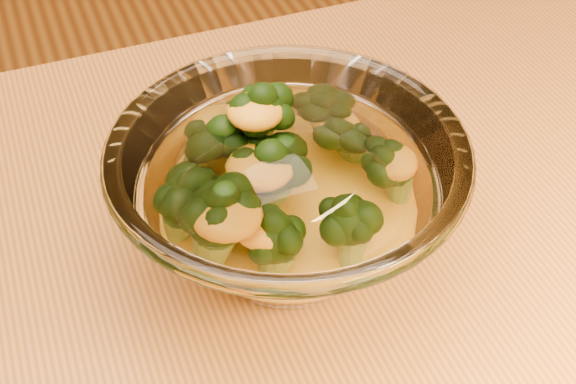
# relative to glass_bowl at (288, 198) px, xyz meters

# --- Properties ---
(glass_bowl) EXTENTS (0.23, 0.23, 0.10)m
(glass_bowl) POSITION_rel_glass_bowl_xyz_m (0.00, 0.00, 0.00)
(glass_bowl) COLOR white
(glass_bowl) RESTS_ON table
(cheese_sauce) EXTENTS (0.12, 0.12, 0.03)m
(cheese_sauce) POSITION_rel_glass_bowl_xyz_m (0.00, -0.00, -0.02)
(cheese_sauce) COLOR orange
(cheese_sauce) RESTS_ON glass_bowl
(broccoli_heap) EXTENTS (0.16, 0.15, 0.09)m
(broccoli_heap) POSITION_rel_glass_bowl_xyz_m (-0.01, 0.01, 0.01)
(broccoli_heap) COLOR black
(broccoli_heap) RESTS_ON cheese_sauce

